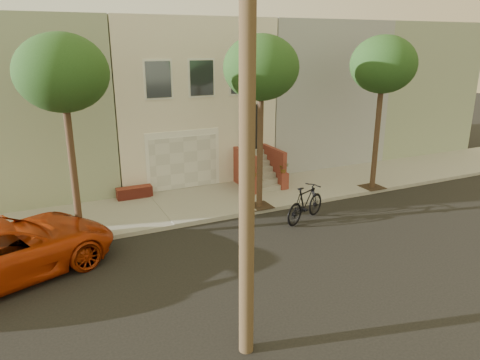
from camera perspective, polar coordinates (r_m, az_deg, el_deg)
name	(u,v)px	position (r m, az deg, el deg)	size (l,w,h in m)	color
ground	(290,257)	(13.57, 6.38, -9.82)	(90.00, 90.00, 0.00)	black
sidewalk	(220,200)	(17.92, -2.51, -2.57)	(40.00, 3.70, 0.15)	gray
house_row	(174,95)	(22.51, -8.48, 10.68)	(33.10, 11.70, 7.00)	beige
tree_left	(62,74)	(14.20, -21.81, 12.46)	(2.70, 2.57, 6.30)	#2D2116
tree_mid	(261,69)	(16.00, 2.72, 14.04)	(2.70, 2.57, 6.30)	#2D2116
tree_right	(383,65)	(19.18, 17.86, 13.79)	(2.70, 2.57, 6.30)	#2D2116
pickup_truck	(2,250)	(13.63, -28.14, -7.92)	(2.74, 5.94, 1.65)	#B0330C
motorcycle	(306,203)	(16.04, 8.39, -2.94)	(0.62, 2.21, 1.33)	black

